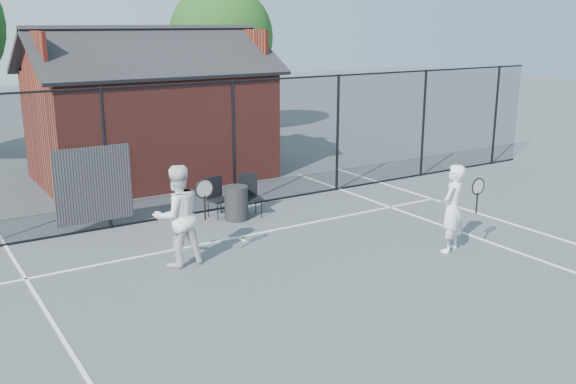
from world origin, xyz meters
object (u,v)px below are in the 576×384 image
player_front (452,208)px  clubhouse (151,121)px  chair_left (219,198)px  chair_right (251,196)px  player_back (178,216)px  waste_bin (236,203)px

player_front → clubhouse: bearing=106.1°
player_front → chair_left: size_ratio=1.91×
chair_right → player_back: bearing=-134.3°
player_back → chair_right: size_ratio=1.95×
chair_left → chair_right: bearing=-38.5°
waste_bin → chair_right: bearing=7.0°
player_front → waste_bin: player_front is taller
player_back → chair_left: 3.00m
player_back → chair_left: player_back is taller
clubhouse → player_back: (-2.10, -6.77, -0.68)m
clubhouse → chair_left: 4.67m
player_front → chair_left: (-2.74, 4.37, -0.41)m
player_front → waste_bin: size_ratio=2.23×
clubhouse → player_back: clubhouse is taller
clubhouse → chair_left: (-0.17, -4.52, -1.16)m
player_front → waste_bin: bearing=122.1°
player_front → chair_left: player_front is taller
chair_left → player_back: bearing=-141.2°
waste_bin → player_back: bearing=-139.2°
player_back → chair_left: bearing=49.4°
clubhouse → player_front: size_ratio=3.82×
chair_right → waste_bin: bearing=-164.1°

